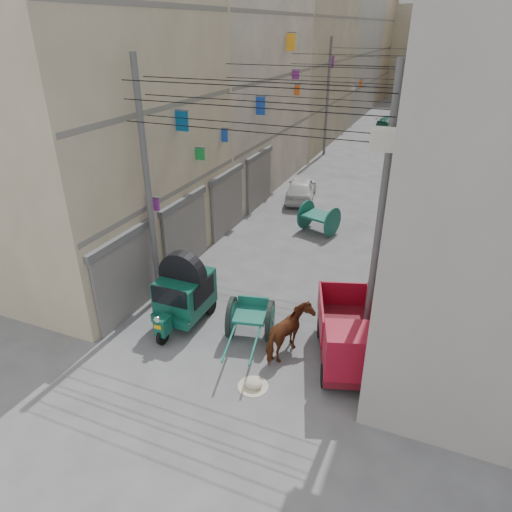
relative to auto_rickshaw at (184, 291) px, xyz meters
The scene contains 18 objects.
ground 5.67m from the auto_rickshaw, 68.47° to the right, with size 140.00×140.00×0.00m, color #4E4E51.
building_row_left 30.04m from the auto_rickshaw, 101.62° to the left, with size 8.00×62.00×14.00m.
building_row_right 31.11m from the auto_rickshaw, 70.88° to the left, with size 8.00×62.00×14.00m.
end_cap_building 61.10m from the auto_rickshaw, 88.08° to the left, with size 22.00×10.00×13.00m, color tan.
shutters_left 5.54m from the auto_rickshaw, 109.84° to the left, with size 0.18×14.40×2.88m.
signboards 16.77m from the auto_rickshaw, 82.97° to the left, with size 8.22×40.52×5.67m.
ac_units 8.87m from the auto_rickshaw, 23.64° to the left, with size 0.70×6.55×3.35m.
utility_poles 12.35m from the auto_rickshaw, 80.20° to the left, with size 7.40×22.20×8.00m.
overhead_cables 11.02m from the auto_rickshaw, 77.52° to the left, with size 7.40×22.52×1.12m.
auto_rickshaw is the anchor object (origin of this frame).
tonga_cart 2.35m from the auto_rickshaw, ahead, with size 1.66×3.00×1.28m.
mini_truck 5.38m from the auto_rickshaw, ahead, with size 2.42×3.58×1.85m.
second_cart 8.86m from the auto_rickshaw, 76.78° to the left, with size 1.88×1.77×1.36m.
feed_sack 3.94m from the auto_rickshaw, 31.87° to the right, with size 0.51×0.41×0.26m, color beige.
horse 3.71m from the auto_rickshaw, ahead, with size 0.80×1.77×1.49m, color brown.
distant_car_white 12.58m from the auto_rickshaw, 90.41° to the left, with size 1.51×3.75×1.28m, color silver.
distant_car_grey 28.13m from the auto_rickshaw, 80.20° to the left, with size 1.12×3.21×1.06m, color #5D6260.
distant_car_green 35.09m from the auto_rickshaw, 87.34° to the left, with size 1.54×3.78×1.10m, color #236653.
Camera 1 is at (4.87, -5.39, 8.62)m, focal length 32.00 mm.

